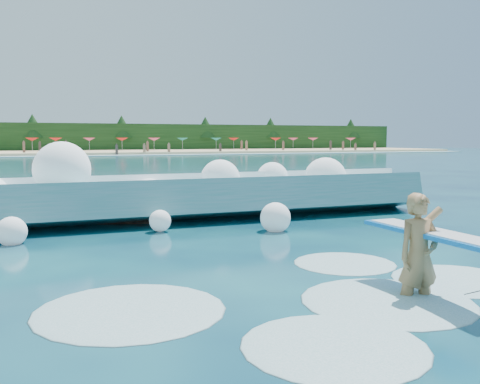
% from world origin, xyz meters
% --- Properties ---
extents(ground, '(200.00, 200.00, 0.00)m').
position_xyz_m(ground, '(0.00, 0.00, 0.00)').
color(ground, '#082441').
rests_on(ground, ground).
extents(beach, '(140.00, 20.00, 0.40)m').
position_xyz_m(beach, '(0.00, 78.00, 0.20)').
color(beach, tan).
rests_on(beach, ground).
extents(wet_band, '(140.00, 5.00, 0.08)m').
position_xyz_m(wet_band, '(0.00, 67.00, 0.04)').
color(wet_band, silver).
rests_on(wet_band, ground).
extents(treeline, '(140.00, 4.00, 5.00)m').
position_xyz_m(treeline, '(0.00, 88.00, 2.50)').
color(treeline, black).
rests_on(treeline, ground).
extents(breaking_wave, '(19.61, 2.99, 1.69)m').
position_xyz_m(breaking_wave, '(-0.67, 6.31, 0.59)').
color(breaking_wave, teal).
rests_on(breaking_wave, ground).
extents(rock_cluster, '(8.33, 3.37, 1.39)m').
position_xyz_m(rock_cluster, '(-0.68, 7.30, 0.44)').
color(rock_cluster, black).
rests_on(rock_cluster, ground).
extents(surfer_with_board, '(0.95, 3.03, 1.94)m').
position_xyz_m(surfer_with_board, '(2.48, -2.91, 0.71)').
color(surfer_with_board, '#A3784C').
rests_on(surfer_with_board, ground).
extents(wave_spray, '(15.52, 4.52, 2.40)m').
position_xyz_m(wave_spray, '(-1.42, 6.16, 1.09)').
color(wave_spray, white).
rests_on(wave_spray, ground).
extents(surf_foam, '(9.50, 5.60, 0.14)m').
position_xyz_m(surf_foam, '(1.18, -2.53, 0.00)').
color(surf_foam, silver).
rests_on(surf_foam, ground).
extents(beach_umbrellas, '(114.71, 6.70, 0.50)m').
position_xyz_m(beach_umbrellas, '(-0.14, 80.22, 2.25)').
color(beach_umbrellas, '#E2426F').
rests_on(beach_umbrellas, ground).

